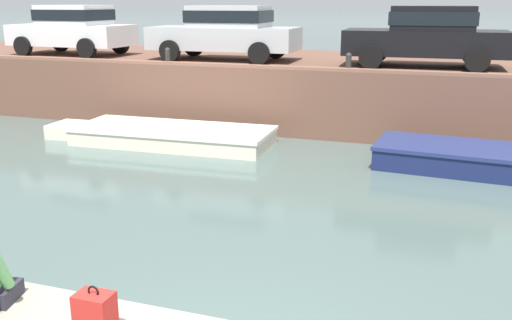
# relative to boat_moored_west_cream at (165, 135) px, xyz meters

# --- Properties ---
(ground_plane) EXTENTS (400.00, 400.00, 0.00)m
(ground_plane) POSITION_rel_boat_moored_west_cream_xyz_m (4.73, -3.47, -0.21)
(ground_plane) COLOR #4C605B
(far_quay_wall) EXTENTS (60.00, 6.00, 1.75)m
(far_quay_wall) POSITION_rel_boat_moored_west_cream_xyz_m (4.73, 4.57, 0.66)
(far_quay_wall) COLOR brown
(far_quay_wall) RESTS_ON ground
(far_wall_coping) EXTENTS (60.00, 0.24, 0.08)m
(far_wall_coping) POSITION_rel_boat_moored_west_cream_xyz_m (4.73, 1.69, 1.57)
(far_wall_coping) COLOR brown
(far_wall_coping) RESTS_ON far_quay_wall
(boat_moored_west_cream) EXTENTS (5.84, 2.04, 0.43)m
(boat_moored_west_cream) POSITION_rel_boat_moored_west_cream_xyz_m (0.00, 0.00, 0.00)
(boat_moored_west_cream) COLOR silver
(boat_moored_west_cream) RESTS_ON ground
(boat_moored_central_navy) EXTENTS (5.75, 2.07, 0.50)m
(boat_moored_central_navy) POSITION_rel_boat_moored_west_cream_xyz_m (7.80, -0.06, 0.04)
(boat_moored_central_navy) COLOR navy
(boat_moored_central_navy) RESTS_ON ground
(car_leftmost_white) EXTENTS (3.90, 2.04, 1.54)m
(car_leftmost_white) POSITION_rel_boat_moored_west_cream_xyz_m (-4.89, 3.35, 2.38)
(car_leftmost_white) COLOR white
(car_leftmost_white) RESTS_ON far_quay_wall
(car_left_inner_silver) EXTENTS (4.32, 1.98, 1.54)m
(car_left_inner_silver) POSITION_rel_boat_moored_west_cream_xyz_m (0.33, 3.36, 2.38)
(car_left_inner_silver) COLOR #B7BABC
(car_left_inner_silver) RESTS_ON far_quay_wall
(car_centre_black) EXTENTS (4.13, 2.00, 1.54)m
(car_centre_black) POSITION_rel_boat_moored_west_cream_xyz_m (5.91, 3.36, 2.38)
(car_centre_black) COLOR black
(car_centre_black) RESTS_ON far_quay_wall
(mooring_bollard_west) EXTENTS (0.15, 0.15, 0.45)m
(mooring_bollard_west) POSITION_rel_boat_moored_west_cream_xyz_m (-0.78, 1.82, 1.77)
(mooring_bollard_west) COLOR #2D2B28
(mooring_bollard_west) RESTS_ON far_quay_wall
(mooring_bollard_mid) EXTENTS (0.15, 0.15, 0.45)m
(mooring_bollard_mid) POSITION_rel_boat_moored_west_cream_xyz_m (4.16, 1.82, 1.77)
(mooring_bollard_mid) COLOR #2D2B28
(mooring_bollard_mid) RESTS_ON far_quay_wall
(backpack_on_ledge) EXTENTS (0.28, 0.24, 0.41)m
(backpack_on_ledge) POSITION_rel_boat_moored_west_cream_xyz_m (4.20, -9.00, 0.91)
(backpack_on_ledge) COLOR #A5231E
(backpack_on_ledge) RESTS_ON near_quay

